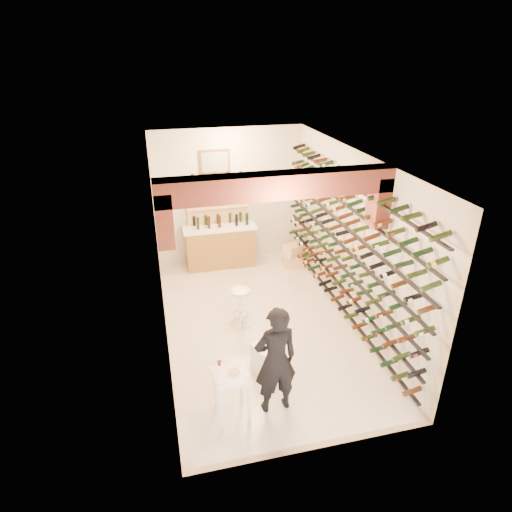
{
  "coord_description": "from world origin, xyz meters",
  "views": [
    {
      "loc": [
        -1.76,
        -6.83,
        4.81
      ],
      "look_at": [
        0.0,
        0.3,
        1.3
      ],
      "focal_mm": 30.89,
      "sensor_mm": 36.0,
      "label": 1
    }
  ],
  "objects": [
    {
      "name": "tasting_table",
      "position": [
        -0.95,
        -2.1,
        0.58
      ],
      "size": [
        0.52,
        0.52,
        0.85
      ],
      "rotation": [
        0.0,
        0.0,
        0.07
      ],
      "color": "white",
      "rests_on": "ground"
    },
    {
      "name": "room_shell",
      "position": [
        0.0,
        -0.26,
        2.25
      ],
      "size": [
        3.52,
        6.02,
        3.21
      ],
      "color": "beige",
      "rests_on": "ground"
    },
    {
      "name": "back_counter",
      "position": [
        -0.3,
        2.65,
        0.53
      ],
      "size": [
        1.7,
        0.62,
        1.29
      ],
      "color": "olive",
      "rests_on": "ground"
    },
    {
      "name": "back_shelving",
      "position": [
        -0.3,
        2.89,
        1.17
      ],
      "size": [
        1.4,
        0.31,
        2.73
      ],
      "color": "#D8B379",
      "rests_on": "ground"
    },
    {
      "name": "person",
      "position": [
        -0.32,
        -2.14,
        0.86
      ],
      "size": [
        0.65,
        0.45,
        1.71
      ],
      "primitive_type": "imported",
      "rotation": [
        0.0,
        0.0,
        3.21
      ],
      "color": "black",
      "rests_on": "ground"
    },
    {
      "name": "wine_rack",
      "position": [
        1.53,
        0.0,
        1.55
      ],
      "size": [
        0.32,
        5.7,
        2.56
      ],
      "color": "black",
      "rests_on": "ground"
    },
    {
      "name": "crate_upper",
      "position": [
        1.39,
        2.2,
        0.42
      ],
      "size": [
        0.54,
        0.47,
        0.26
      ],
      "primitive_type": "cube",
      "rotation": [
        0.0,
        0.0,
        0.43
      ],
      "color": "#DDAE79",
      "rests_on": "crate_lower"
    },
    {
      "name": "crate_lower",
      "position": [
        1.39,
        2.2,
        0.15
      ],
      "size": [
        0.53,
        0.41,
        0.29
      ],
      "primitive_type": "cube",
      "rotation": [
        0.0,
        0.0,
        -0.15
      ],
      "color": "#DDAE79",
      "rests_on": "ground"
    },
    {
      "name": "white_stool",
      "position": [
        -0.22,
        -1.34,
        0.25
      ],
      "size": [
        0.51,
        0.51,
        0.5
      ],
      "primitive_type": "cube",
      "rotation": [
        0.0,
        0.0,
        0.34
      ],
      "color": "white",
      "rests_on": "ground"
    },
    {
      "name": "ground",
      "position": [
        0.0,
        0.0,
        0.0
      ],
      "size": [
        6.0,
        6.0,
        0.0
      ],
      "primitive_type": "plane",
      "color": "beige",
      "rests_on": "ground"
    },
    {
      "name": "chrome_barstool",
      "position": [
        -0.35,
        0.09,
        0.43
      ],
      "size": [
        0.38,
        0.38,
        0.74
      ],
      "rotation": [
        0.0,
        0.0,
        -0.1
      ],
      "color": "silver",
      "rests_on": "ground"
    }
  ]
}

